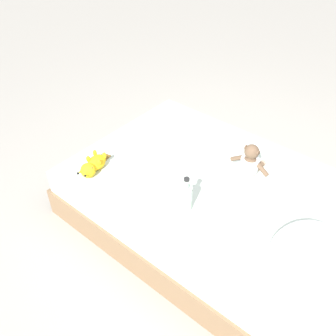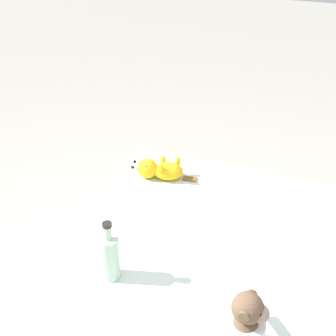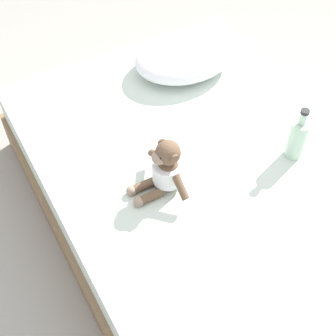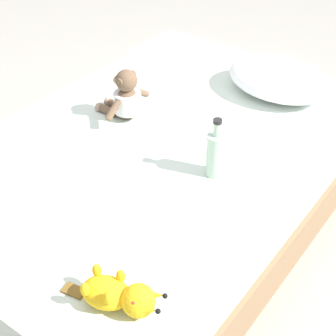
# 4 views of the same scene
# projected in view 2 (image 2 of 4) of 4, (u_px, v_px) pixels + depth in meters

# --- Properties ---
(plush_monkey) EXTENTS (0.23, 0.29, 0.24)m
(plush_monkey) POSITION_uv_depth(u_px,v_px,m) (248.00, 330.00, 1.33)
(plush_monkey) COLOR brown
(plush_monkey) RESTS_ON bed
(plush_yellow_creature) EXTENTS (0.33, 0.16, 0.10)m
(plush_yellow_creature) POSITION_uv_depth(u_px,v_px,m) (159.00, 170.00, 2.22)
(plush_yellow_creature) COLOR yellow
(plush_yellow_creature) RESTS_ON bed
(glass_bottle) EXTENTS (0.07, 0.07, 0.25)m
(glass_bottle) POSITION_uv_depth(u_px,v_px,m) (110.00, 256.00, 1.60)
(glass_bottle) COLOR #B2D1B7
(glass_bottle) RESTS_ON bed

